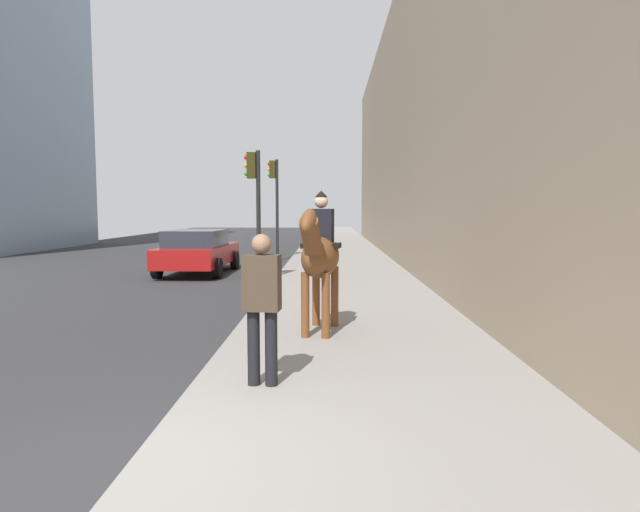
{
  "coord_description": "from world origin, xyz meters",
  "views": [
    {
      "loc": [
        -4.02,
        -1.56,
        2.08
      ],
      "look_at": [
        4.0,
        -1.43,
        1.4
      ],
      "focal_mm": 30.42,
      "sensor_mm": 36.0,
      "label": 1
    }
  ],
  "objects_px": {
    "mounted_horse_near": "(320,255)",
    "car_near_lane": "(198,251)",
    "traffic_light_far_curb": "(275,194)",
    "traffic_light_near_curb": "(255,195)",
    "pedestrian_greeting": "(262,299)"
  },
  "relations": [
    {
      "from": "mounted_horse_near",
      "to": "car_near_lane",
      "type": "bearing_deg",
      "value": -145.96
    },
    {
      "from": "traffic_light_near_curb",
      "to": "mounted_horse_near",
      "type": "bearing_deg",
      "value": -163.33
    },
    {
      "from": "mounted_horse_near",
      "to": "traffic_light_far_curb",
      "type": "bearing_deg",
      "value": -162.06
    },
    {
      "from": "mounted_horse_near",
      "to": "pedestrian_greeting",
      "type": "relative_size",
      "value": 1.34
    },
    {
      "from": "mounted_horse_near",
      "to": "traffic_light_far_curb",
      "type": "height_order",
      "value": "traffic_light_far_curb"
    },
    {
      "from": "pedestrian_greeting",
      "to": "traffic_light_near_curb",
      "type": "height_order",
      "value": "traffic_light_near_curb"
    },
    {
      "from": "traffic_light_near_curb",
      "to": "traffic_light_far_curb",
      "type": "distance_m",
      "value": 7.29
    },
    {
      "from": "mounted_horse_near",
      "to": "car_near_lane",
      "type": "relative_size",
      "value": 0.52
    },
    {
      "from": "car_near_lane",
      "to": "traffic_light_near_curb",
      "type": "bearing_deg",
      "value": -139.02
    },
    {
      "from": "pedestrian_greeting",
      "to": "car_near_lane",
      "type": "height_order",
      "value": "pedestrian_greeting"
    },
    {
      "from": "mounted_horse_near",
      "to": "traffic_light_far_curb",
      "type": "relative_size",
      "value": 0.55
    },
    {
      "from": "mounted_horse_near",
      "to": "car_near_lane",
      "type": "height_order",
      "value": "mounted_horse_near"
    },
    {
      "from": "pedestrian_greeting",
      "to": "traffic_light_near_curb",
      "type": "distance_m",
      "value": 9.09
    },
    {
      "from": "mounted_horse_near",
      "to": "traffic_light_near_curb",
      "type": "relative_size",
      "value": 0.62
    },
    {
      "from": "mounted_horse_near",
      "to": "traffic_light_near_curb",
      "type": "height_order",
      "value": "traffic_light_near_curb"
    }
  ]
}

